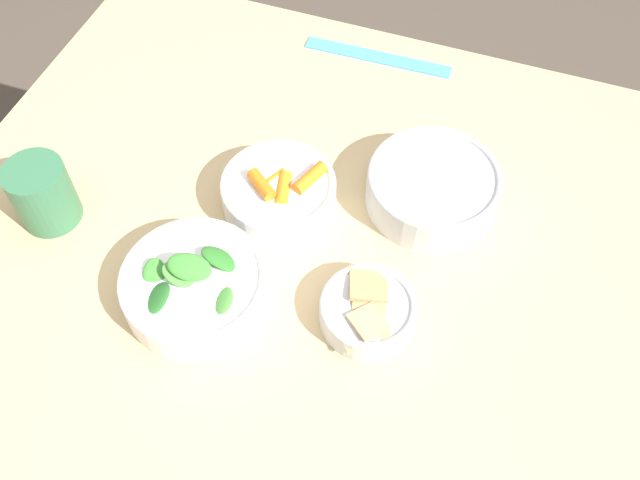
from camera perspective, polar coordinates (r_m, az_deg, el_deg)
ground_plane at (r=1.67m, az=-1.49°, el=-15.57°), size 10.00×10.00×0.00m
dining_table at (r=1.08m, az=-2.23°, el=-4.17°), size 1.02×0.95×0.77m
bowl_carrots at (r=1.00m, az=-3.31°, el=3.86°), size 0.16×0.16×0.07m
bowl_greens at (r=0.93m, az=-10.06°, el=-3.58°), size 0.19×0.19×0.08m
bowl_beans_hotdog at (r=1.02m, az=9.01°, el=4.09°), size 0.19×0.19×0.06m
bowl_cookies at (r=0.90m, az=3.84°, el=-5.63°), size 0.12×0.13×0.05m
ruler at (r=1.24m, az=4.62°, el=14.38°), size 0.25×0.04×0.00m
cup at (r=1.04m, az=-21.31°, el=3.47°), size 0.08×0.08×0.10m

